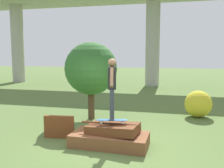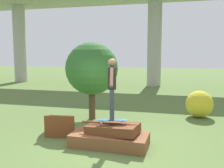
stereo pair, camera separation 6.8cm
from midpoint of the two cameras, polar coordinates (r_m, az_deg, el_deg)
The scene contains 8 objects.
ground_plane at distance 7.16m, azimuth -0.26°, elevation -13.88°, with size 80.00×80.00×0.00m, color #567038.
scrap_pile at distance 7.08m, azimuth -0.07°, elevation -11.93°, with size 2.14×1.09×0.66m.
scrap_plank_loose at distance 7.83m, azimuth -11.69°, elevation -9.55°, with size 0.92×0.22×0.68m.
skateboard at distance 6.89m, azimuth 0.28°, elevation -8.29°, with size 0.83×0.36×0.09m.
skater at distance 6.70m, azimuth 0.29°, elevation -0.18°, with size 0.32×1.08×1.67m.
highway_overpass at distance 20.52m, azimuth 9.94°, elevation 17.91°, with size 44.00×4.36×7.46m.
tree_behind_left at distance 9.64m, azimuth -4.46°, elevation 3.48°, with size 2.02×2.02×2.99m.
bush_yellow_flowering at distance 10.65m, azimuth 19.51°, elevation -4.34°, with size 1.08×1.08×1.08m.
Camera 2 is at (1.74, -6.47, 2.54)m, focal length 40.00 mm.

